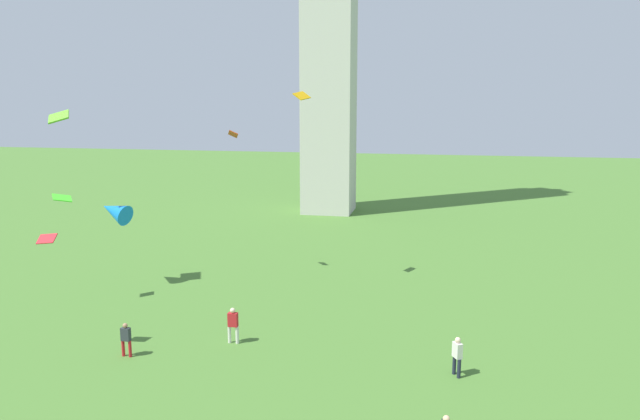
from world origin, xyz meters
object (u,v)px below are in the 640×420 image
kite_flying_5 (62,198)px  kite_flying_3 (59,117)px  person_3 (457,354)px  person_4 (126,338)px  kite_flying_0 (233,134)px  kite_flying_1 (47,239)px  person_2 (233,323)px  kite_flying_4 (114,211)px  kite_flying_2 (302,96)px

kite_flying_5 → kite_flying_3: bearing=-103.1°
person_3 → person_4: bearing=64.1°
kite_flying_0 → kite_flying_1: bearing=-42.0°
kite_flying_0 → kite_flying_5: bearing=-70.2°
person_2 → kite_flying_3: (-12.45, 5.61, 9.73)m
person_2 → person_3: size_ratio=1.02×
kite_flying_4 → kite_flying_1: bearing=28.3°
kite_flying_4 → kite_flying_0: bearing=133.1°
kite_flying_1 → person_4: bearing=2.0°
kite_flying_1 → kite_flying_5: kite_flying_5 is taller
kite_flying_1 → kite_flying_2: 16.63m
kite_flying_3 → kite_flying_5: kite_flying_3 is taller
kite_flying_1 → kite_flying_4: (-2.44, 10.03, -0.67)m
kite_flying_4 → kite_flying_5: size_ratio=2.02×
person_4 → kite_flying_5: (-6.78, 5.85, 5.39)m
kite_flying_4 → kite_flying_2: bearing=115.9°
kite_flying_0 → kite_flying_1: (-4.22, -13.66, -3.98)m
kite_flying_1 → kite_flying_5: (-3.35, 6.18, 0.76)m
kite_flying_1 → kite_flying_4: 10.35m
kite_flying_3 → person_4: bearing=-167.2°
kite_flying_1 → kite_flying_2: bearing=50.2°
kite_flying_0 → kite_flying_3: (-8.88, -5.29, 1.23)m
kite_flying_3 → kite_flying_4: size_ratio=0.80×
person_4 → kite_flying_2: kite_flying_2 is taller
kite_flying_0 → kite_flying_1: 14.83m
kite_flying_5 → kite_flying_2: bearing=162.4°
kite_flying_0 → kite_flying_2: size_ratio=0.82×
kite_flying_4 → person_4: bearing=45.8°
person_2 → person_3: person_2 is taller
person_3 → person_4: 15.03m
person_2 → kite_flying_1: (-7.79, -2.76, 4.53)m
person_4 → kite_flying_1: size_ratio=1.81×
kite_flying_1 → person_3: bearing=0.5°
person_4 → kite_flying_5: size_ratio=1.37×
kite_flying_1 → kite_flying_4: size_ratio=0.37×
person_3 → kite_flying_0: bearing=19.5°
person_2 → kite_flying_4: kite_flying_4 is taller
person_4 → kite_flying_2: size_ratio=1.42×
person_3 → kite_flying_3: (-23.10, 7.10, 9.75)m
kite_flying_0 → kite_flying_4: size_ratio=0.39×
person_4 → kite_flying_1: 5.77m
kite_flying_0 → kite_flying_1: kite_flying_0 is taller
kite_flying_3 → kite_flying_5: (1.31, -2.19, -4.44)m
person_2 → person_4: size_ratio=1.11×
person_4 → kite_flying_2: 17.28m
kite_flying_0 → kite_flying_2: (4.88, -1.31, 2.44)m
person_3 → kite_flying_0: 20.69m
kite_flying_2 → kite_flying_3: kite_flying_2 is taller
person_3 → kite_flying_5: 22.95m
kite_flying_2 → kite_flying_5: 15.00m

